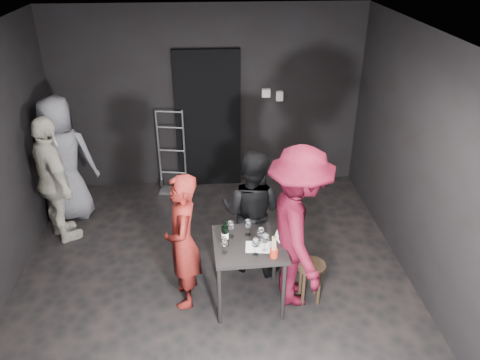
{
  "coord_description": "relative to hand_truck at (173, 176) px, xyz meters",
  "views": [
    {
      "loc": [
        0.0,
        -4.09,
        3.56
      ],
      "look_at": [
        0.31,
        0.25,
        1.21
      ],
      "focal_mm": 35.0,
      "sensor_mm": 36.0,
      "label": 1
    }
  ],
  "objects": [
    {
      "name": "breadstick_cup",
      "position": [
        1.15,
        -2.76,
        0.63
      ],
      "size": [
        0.08,
        0.08,
        0.25
      ],
      "rotation": [
        0.0,
        0.0,
        -0.24
      ],
      "color": "#9E2114",
      "rests_on": "tasting_table"
    },
    {
      "name": "wallbox_lower",
      "position": [
        1.61,
        0.17,
        1.17
      ],
      "size": [
        0.1,
        0.06,
        0.14
      ],
      "primitive_type": "cube",
      "color": "#B7B7B2",
      "rests_on": "wall_back"
    },
    {
      "name": "man_maroon",
      "position": [
        1.43,
        -2.51,
        0.83
      ],
      "size": [
        0.72,
        1.4,
        2.11
      ],
      "primitive_type": "imported",
      "rotation": [
        0.0,
        0.0,
        1.64
      ],
      "color": "#440817",
      "rests_on": "floor"
    },
    {
      "name": "stool",
      "position": [
        1.59,
        -2.56,
        0.13
      ],
      "size": [
        0.3,
        0.3,
        0.47
      ],
      "rotation": [
        0.0,
        0.0,
        0.33
      ],
      "color": "black",
      "rests_on": "floor"
    },
    {
      "name": "ceiling",
      "position": [
        0.56,
        -2.28,
        2.47
      ],
      "size": [
        4.5,
        5.0,
        0.02
      ],
      "primitive_type": "cube",
      "color": "silver",
      "rests_on": "ground"
    },
    {
      "name": "floor",
      "position": [
        0.56,
        -2.28,
        -0.23
      ],
      "size": [
        4.5,
        5.0,
        0.02
      ],
      "primitive_type": "cube",
      "color": "black",
      "rests_on": "ground"
    },
    {
      "name": "wine_glass_e",
      "position": [
        1.08,
        -2.66,
        0.63
      ],
      "size": [
        0.1,
        0.1,
        0.21
      ],
      "primitive_type": null,
      "rotation": [
        0.0,
        0.0,
        0.28
      ],
      "color": "white",
      "rests_on": "tasting_table"
    },
    {
      "name": "bystander_cream",
      "position": [
        -1.35,
        -1.19,
        0.69
      ],
      "size": [
        1.05,
        1.17,
        1.84
      ],
      "primitive_type": "imported",
      "rotation": [
        0.0,
        0.0,
        2.2
      ],
      "color": "beige",
      "rests_on": "floor"
    },
    {
      "name": "wall_right",
      "position": [
        2.81,
        -2.28,
        1.12
      ],
      "size": [
        0.04,
        5.0,
        2.7
      ],
      "primitive_type": "cube",
      "color": "black",
      "rests_on": "ground"
    },
    {
      "name": "wine_glass_f",
      "position": [
        1.05,
        -2.52,
        0.62
      ],
      "size": [
        0.08,
        0.08,
        0.19
      ],
      "primitive_type": null,
      "rotation": [
        0.0,
        0.0,
        -0.14
      ],
      "color": "white",
      "rests_on": "tasting_table"
    },
    {
      "name": "wine_glass_b",
      "position": [
        0.76,
        -2.4,
        0.62
      ],
      "size": [
        0.09,
        0.09,
        0.2
      ],
      "primitive_type": null,
      "rotation": [
        0.0,
        0.0,
        -0.25
      ],
      "color": "white",
      "rests_on": "tasting_table"
    },
    {
      "name": "reserved_card",
      "position": [
        1.24,
        -2.5,
        0.57
      ],
      "size": [
        0.11,
        0.13,
        0.09
      ],
      "primitive_type": null,
      "rotation": [
        0.0,
        0.0,
        0.34
      ],
      "color": "white",
      "rests_on": "tasting_table"
    },
    {
      "name": "wine_glass_c",
      "position": [
        0.94,
        -2.38,
        0.62
      ],
      "size": [
        0.08,
        0.08,
        0.2
      ],
      "primitive_type": null,
      "rotation": [
        0.0,
        0.0,
        -0.1
      ],
      "color": "white",
      "rests_on": "tasting_table"
    },
    {
      "name": "wine_bottle",
      "position": [
        0.69,
        -2.54,
        0.64
      ],
      "size": [
        0.07,
        0.07,
        0.3
      ],
      "rotation": [
        0.0,
        0.0,
        -0.3
      ],
      "color": "black",
      "rests_on": "tasting_table"
    },
    {
      "name": "wine_glass_a",
      "position": [
        0.68,
        -2.67,
        0.61
      ],
      "size": [
        0.08,
        0.08,
        0.18
      ],
      "primitive_type": null,
      "rotation": [
        0.0,
        0.0,
        -0.18
      ],
      "color": "white",
      "rests_on": "tasting_table"
    },
    {
      "name": "woman_black",
      "position": [
        1.01,
        -1.94,
        0.52
      ],
      "size": [
        0.83,
        0.66,
        1.5
      ],
      "primitive_type": "imported",
      "rotation": [
        0.0,
        0.0,
        2.73
      ],
      "color": "black",
      "rests_on": "floor"
    },
    {
      "name": "tasting_table",
      "position": [
        0.94,
        -2.52,
        0.42
      ],
      "size": [
        0.72,
        0.72,
        0.75
      ],
      "rotation": [
        0.0,
        0.0,
        0.04
      ],
      "color": "black",
      "rests_on": "floor"
    },
    {
      "name": "wall_back",
      "position": [
        0.56,
        0.22,
        1.12
      ],
      "size": [
        4.5,
        0.04,
        2.7
      ],
      "primitive_type": "cube",
      "color": "black",
      "rests_on": "ground"
    },
    {
      "name": "wine_glass_d",
      "position": [
        0.98,
        -2.72,
        0.62
      ],
      "size": [
        0.1,
        0.1,
        0.2
      ],
      "primitive_type": null,
      "rotation": [
        0.0,
        0.0,
        -0.44
      ],
      "color": "white",
      "rests_on": "tasting_table"
    },
    {
      "name": "server_red",
      "position": [
        0.26,
        -2.46,
        0.53
      ],
      "size": [
        0.39,
        0.57,
        1.51
      ],
      "primitive_type": "imported",
      "rotation": [
        0.0,
        0.0,
        -1.51
      ],
      "color": "maroon",
      "rests_on": "floor"
    },
    {
      "name": "tasting_mat",
      "position": [
        1.04,
        -2.6,
        0.53
      ],
      "size": [
        0.31,
        0.22,
        0.0
      ],
      "primitive_type": "cube",
      "rotation": [
        0.0,
        0.0,
        -0.11
      ],
      "color": "white",
      "rests_on": "tasting_table"
    },
    {
      "name": "doorway",
      "position": [
        0.56,
        0.16,
        0.82
      ],
      "size": [
        0.95,
        0.1,
        2.1
      ],
      "primitive_type": "cube",
      "color": "black",
      "rests_on": "ground"
    },
    {
      "name": "bystander_grey",
      "position": [
        -1.37,
        -0.65,
        0.77
      ],
      "size": [
        0.98,
        0.54,
        1.99
      ],
      "primitive_type": "imported",
      "rotation": [
        0.0,
        0.0,
        3.13
      ],
      "color": "#5C5B65",
      "rests_on": "floor"
    },
    {
      "name": "wallbox_upper",
      "position": [
        1.41,
        0.17,
        1.22
      ],
      "size": [
        0.12,
        0.06,
        0.12
      ],
      "primitive_type": "cube",
      "color": "#B7B7B2",
      "rests_on": "wall_back"
    },
    {
      "name": "hand_truck",
      "position": [
        0.0,
        0.0,
        0.0
      ],
      "size": [
        0.42,
        0.35,
        1.26
      ],
      "rotation": [
        0.0,
        0.0,
        -0.16
      ],
      "color": "#B2B2B7",
      "rests_on": "floor"
    }
  ]
}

